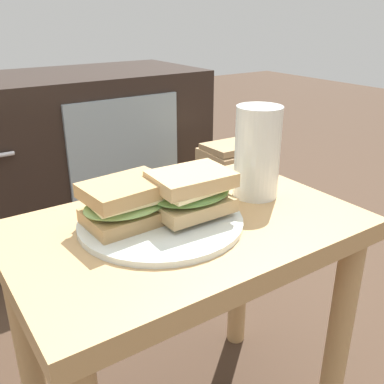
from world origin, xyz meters
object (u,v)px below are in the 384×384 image
sandwich_front (127,202)px  paper_bag (235,198)px  tv_cabinet (69,157)px  plate (161,221)px  beer_glass (257,154)px  sandwich_back (192,193)px

sandwich_front → paper_bag: bearing=37.4°
tv_cabinet → plate: 0.96m
plate → beer_glass: beer_glass is taller
plate → sandwich_front: (-0.05, 0.02, 0.04)m
sandwich_back → paper_bag: sandwich_back is taller
tv_cabinet → paper_bag: (0.41, -0.44, -0.10)m
plate → sandwich_back: size_ratio=1.98×
plate → sandwich_back: 0.07m
sandwich_back → beer_glass: bearing=9.0°
sandwich_back → paper_bag: 0.80m
tv_cabinet → sandwich_back: size_ratio=7.24×
tv_cabinet → paper_bag: 0.61m
tv_cabinet → sandwich_front: 0.96m
sandwich_front → beer_glass: beer_glass is taller
sandwich_front → plate: bearing=-22.4°
beer_glass → plate: bearing=-178.5°
beer_glass → paper_bag: 0.71m
plate → beer_glass: bearing=1.5°
paper_bag → sandwich_front: bearing=-142.6°
paper_bag → plate: bearing=-139.3°
plate → sandwich_front: bearing=157.6°
tv_cabinet → sandwich_front: (-0.21, -0.91, 0.21)m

